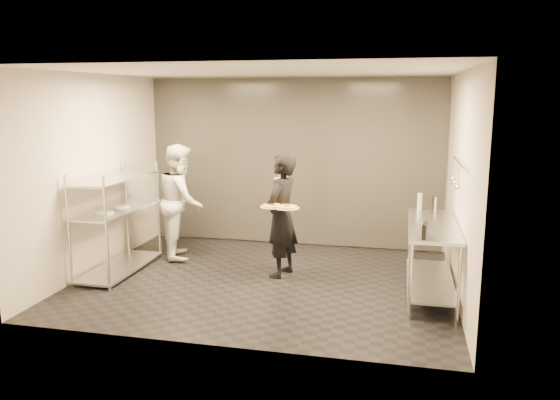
% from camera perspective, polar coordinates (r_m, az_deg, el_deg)
% --- Properties ---
extents(room_shell, '(5.00, 4.00, 2.80)m').
position_cam_1_polar(room_shell, '(8.32, 0.29, 3.32)').
color(room_shell, black).
rests_on(room_shell, ground).
extents(pass_rack, '(0.60, 1.60, 1.50)m').
position_cam_1_polar(pass_rack, '(8.10, -16.63, -1.87)').
color(pass_rack, silver).
rests_on(pass_rack, ground).
extents(prep_counter, '(0.60, 1.80, 0.92)m').
position_cam_1_polar(prep_counter, '(7.13, 15.57, -4.71)').
color(prep_counter, silver).
rests_on(prep_counter, ground).
extents(utensil_rail, '(0.07, 1.20, 0.31)m').
position_cam_1_polar(utensil_rail, '(6.96, 17.98, 2.54)').
color(utensil_rail, silver).
rests_on(utensil_rail, room_shell).
extents(waiter, '(0.55, 0.71, 1.73)m').
position_cam_1_polar(waiter, '(7.53, 0.14, -1.62)').
color(waiter, black).
rests_on(waiter, ground).
extents(chef, '(0.93, 1.04, 1.77)m').
position_cam_1_polar(chef, '(8.59, -10.31, -0.11)').
color(chef, silver).
rests_on(chef, ground).
extents(pizza_plate_near, '(0.31, 0.31, 0.05)m').
position_cam_1_polar(pizza_plate_near, '(7.27, -0.84, -0.64)').
color(pizza_plate_near, silver).
rests_on(pizza_plate_near, waiter).
extents(pizza_plate_far, '(0.33, 0.33, 0.05)m').
position_cam_1_polar(pizza_plate_far, '(7.23, 0.72, -0.75)').
color(pizza_plate_far, silver).
rests_on(pizza_plate_far, waiter).
extents(salad_plate, '(0.26, 0.26, 0.07)m').
position_cam_1_polar(salad_plate, '(7.78, 0.31, 2.41)').
color(salad_plate, silver).
rests_on(salad_plate, waiter).
extents(pos_monitor, '(0.08, 0.24, 0.17)m').
position_cam_1_polar(pos_monitor, '(6.33, 14.94, -3.09)').
color(pos_monitor, black).
rests_on(pos_monitor, prep_counter).
extents(bottle_green, '(0.07, 0.07, 0.24)m').
position_cam_1_polar(bottle_green, '(7.81, 14.40, -0.18)').
color(bottle_green, gray).
rests_on(bottle_green, prep_counter).
extents(bottle_clear, '(0.06, 0.06, 0.20)m').
position_cam_1_polar(bottle_clear, '(7.82, 15.83, -0.39)').
color(bottle_clear, gray).
rests_on(bottle_clear, prep_counter).
extents(bottle_dark, '(0.06, 0.06, 0.21)m').
position_cam_1_polar(bottle_dark, '(7.82, 15.80, -0.36)').
color(bottle_dark, black).
rests_on(bottle_dark, prep_counter).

